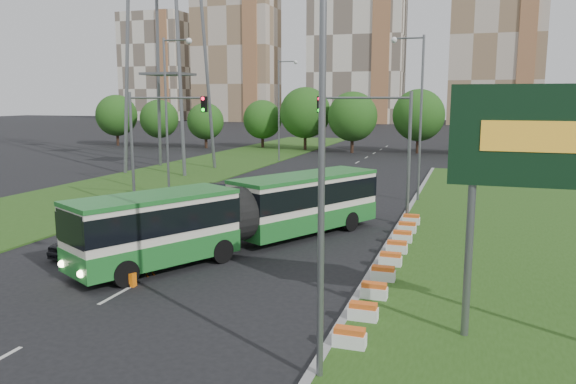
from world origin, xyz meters
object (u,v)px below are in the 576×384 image
(articulated_bus, at_px, (239,213))
(car_left_near, at_px, (88,238))
(car_left_far, at_px, (217,194))
(pedestrian, at_px, (150,257))
(traffic_mast_median, at_px, (382,136))
(billboard, at_px, (557,148))
(traffic_mast_left, at_px, (152,132))
(shopping_trolley, at_px, (131,280))

(articulated_bus, bearing_deg, car_left_near, -125.10)
(car_left_far, distance_m, pedestrian, 16.73)
(traffic_mast_median, bearing_deg, car_left_near, -138.53)
(billboard, relative_size, articulated_bus, 0.45)
(billboard, distance_m, car_left_far, 27.67)
(traffic_mast_left, distance_m, shopping_trolley, 16.57)
(traffic_mast_median, xyz_separation_m, car_left_far, (-12.25, 2.63, -4.63))
(billboard, height_order, car_left_near, billboard)
(billboard, relative_size, shopping_trolley, 14.14)
(traffic_mast_left, bearing_deg, car_left_near, -76.52)
(traffic_mast_left, height_order, car_left_near, traffic_mast_left)
(billboard, bearing_deg, traffic_mast_median, 115.03)
(billboard, height_order, pedestrian, billboard)
(billboard, distance_m, shopping_trolley, 16.38)
(traffic_mast_median, bearing_deg, billboard, -64.97)
(traffic_mast_left, bearing_deg, shopping_trolley, -62.11)
(pedestrian, height_order, shopping_trolley, pedestrian)
(billboard, bearing_deg, car_left_far, 136.62)
(pedestrian, distance_m, shopping_trolley, 1.56)
(traffic_mast_median, distance_m, traffic_mast_left, 15.19)
(traffic_mast_left, xyz_separation_m, articulated_bus, (9.14, -6.87, -3.54))
(billboard, bearing_deg, pedestrian, 170.66)
(car_left_near, distance_m, car_left_far, 13.86)
(traffic_mast_left, xyz_separation_m, shopping_trolley, (7.38, -13.94, -5.07))
(car_left_near, height_order, pedestrian, pedestrian)
(traffic_mast_left, height_order, pedestrian, traffic_mast_left)
(car_left_near, height_order, shopping_trolley, car_left_near)
(traffic_mast_median, xyz_separation_m, traffic_mast_left, (-15.16, -1.00, 0.00))
(car_left_far, xyz_separation_m, pedestrian, (4.46, -16.12, 0.14))
(car_left_far, height_order, shopping_trolley, car_left_far)
(billboard, xyz_separation_m, traffic_mast_median, (-7.47, 16.00, -0.81))
(pedestrian, bearing_deg, shopping_trolley, -156.77)
(car_left_far, bearing_deg, car_left_near, -101.71)
(billboard, relative_size, traffic_mast_median, 1.00)
(traffic_mast_median, height_order, articulated_bus, traffic_mast_median)
(billboard, distance_m, car_left_near, 21.43)
(traffic_mast_median, distance_m, shopping_trolley, 17.59)
(pedestrian, bearing_deg, traffic_mast_median, -7.31)
(billboard, relative_size, pedestrian, 4.65)
(pedestrian, bearing_deg, traffic_mast_left, 53.22)
(articulated_bus, bearing_deg, traffic_mast_left, 171.29)
(traffic_mast_median, xyz_separation_m, car_left_near, (-12.70, -11.23, -4.61))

